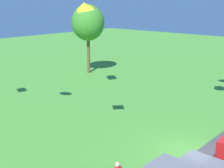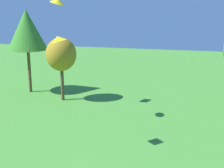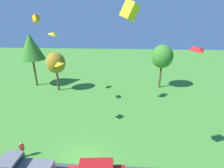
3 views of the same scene
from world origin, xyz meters
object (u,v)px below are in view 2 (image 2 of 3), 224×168
tree_right_of_center (27,30)px  kite_delta_mid_center (58,1)px  kite_diamond_high_left (58,39)px  tree_far_right (61,55)px

tree_right_of_center → kite_delta_mid_center: (7.83, -8.42, 3.15)m
tree_right_of_center → kite_diamond_high_left: 16.96m
tree_far_right → tree_right_of_center: bearing=157.5°
tree_right_of_center → kite_delta_mid_center: bearing=-47.1°
kite_delta_mid_center → tree_far_right: bearing=113.0°
tree_right_of_center → tree_far_right: tree_right_of_center is taller
kite_delta_mid_center → kite_diamond_high_left: kite_delta_mid_center is taller
tree_far_right → kite_diamond_high_left: size_ratio=7.23×
kite_delta_mid_center → kite_diamond_high_left: bearing=-67.1°
tree_right_of_center → kite_delta_mid_center: 11.92m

